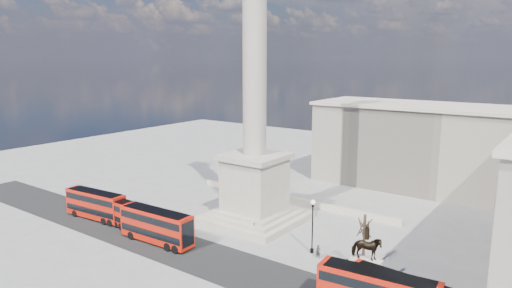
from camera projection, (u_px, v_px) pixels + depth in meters
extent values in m
plane|color=gray|center=(235.00, 230.00, 68.64)|extent=(180.00, 180.00, 0.00)
cube|color=#242424|center=(216.00, 262.00, 57.81)|extent=(120.00, 9.00, 0.01)
cube|color=#B7AB99|center=(255.00, 217.00, 72.51)|extent=(14.00, 14.00, 1.00)
cube|color=#B7AB99|center=(255.00, 213.00, 72.37)|extent=(12.00, 12.00, 0.50)
cube|color=#B7AB99|center=(255.00, 210.00, 72.28)|extent=(10.00, 10.00, 0.50)
cube|color=#B7AB99|center=(255.00, 184.00, 71.49)|extent=(8.00, 8.00, 8.00)
cube|color=#B7AB99|center=(255.00, 157.00, 70.68)|extent=(9.00, 9.00, 0.80)
cylinder|color=#A69A89|center=(255.00, 42.00, 67.45)|extent=(3.60, 3.60, 34.00)
cube|color=beige|center=(291.00, 200.00, 81.23)|extent=(40.00, 0.60, 1.10)
cube|color=beige|center=(447.00, 151.00, 87.30)|extent=(50.00, 16.00, 16.00)
cube|color=beige|center=(450.00, 107.00, 85.76)|extent=(51.00, 17.00, 0.60)
cube|color=#BA1809|center=(96.00, 204.00, 72.82)|extent=(11.48, 3.50, 4.16)
cube|color=black|center=(96.00, 209.00, 72.96)|extent=(11.04, 3.52, 0.93)
cube|color=black|center=(95.00, 198.00, 72.62)|extent=(11.04, 3.52, 0.93)
cube|color=black|center=(95.00, 192.00, 72.43)|extent=(10.33, 3.15, 0.06)
cylinder|color=black|center=(81.00, 211.00, 75.08)|extent=(1.35, 2.77, 1.13)
cylinder|color=black|center=(110.00, 219.00, 71.55)|extent=(1.35, 2.77, 1.13)
cylinder|color=black|center=(116.00, 221.00, 70.85)|extent=(1.35, 2.77, 1.13)
cube|color=#BA1809|center=(156.00, 225.00, 63.33)|extent=(11.86, 3.12, 4.33)
cube|color=black|center=(157.00, 231.00, 63.47)|extent=(11.40, 3.16, 0.96)
cube|color=black|center=(156.00, 218.00, 63.12)|extent=(11.40, 3.16, 0.96)
cube|color=black|center=(156.00, 210.00, 62.92)|extent=(10.68, 2.81, 0.06)
cylinder|color=black|center=(138.00, 233.00, 65.83)|extent=(1.28, 2.84, 1.18)
cylinder|color=black|center=(174.00, 244.00, 61.88)|extent=(1.28, 2.84, 1.18)
cylinder|color=black|center=(182.00, 246.00, 61.10)|extent=(1.28, 2.84, 1.18)
cube|color=black|center=(378.00, 283.00, 44.70)|extent=(11.59, 3.79, 0.97)
cube|color=black|center=(379.00, 273.00, 44.51)|extent=(10.85, 3.40, 0.06)
cube|color=black|center=(404.00, 288.00, 44.01)|extent=(10.98, 3.51, 0.92)
cube|color=black|center=(405.00, 279.00, 43.83)|extent=(10.28, 3.14, 0.06)
cube|color=#BA1809|center=(111.00, 209.00, 71.48)|extent=(10.11, 2.71, 3.69)
cube|color=black|center=(111.00, 213.00, 71.60)|extent=(9.72, 2.75, 0.82)
cube|color=black|center=(110.00, 203.00, 71.30)|extent=(9.72, 2.75, 0.82)
cube|color=black|center=(110.00, 197.00, 71.13)|extent=(9.10, 2.44, 0.05)
cylinder|color=black|center=(99.00, 214.00, 73.82)|extent=(1.11, 2.44, 1.00)
cylinder|color=black|center=(122.00, 223.00, 70.06)|extent=(1.11, 2.44, 1.00)
cylinder|color=black|center=(127.00, 225.00, 69.33)|extent=(1.11, 2.44, 1.00)
cylinder|color=black|center=(312.00, 251.00, 60.44)|extent=(0.49, 0.49, 0.56)
cylinder|color=black|center=(312.00, 229.00, 59.87)|extent=(0.18, 0.18, 6.70)
cylinder|color=black|center=(313.00, 205.00, 59.27)|extent=(0.34, 0.34, 0.34)
sphere|color=silver|center=(313.00, 202.00, 59.20)|extent=(0.63, 0.63, 0.63)
cube|color=beige|center=(365.00, 279.00, 48.79)|extent=(3.14, 2.16, 4.32)
imported|color=black|center=(366.00, 248.00, 48.14)|extent=(3.44, 2.39, 2.65)
cylinder|color=black|center=(367.00, 234.00, 47.84)|extent=(0.49, 0.49, 1.18)
sphere|color=black|center=(368.00, 227.00, 47.70)|extent=(0.35, 0.35, 0.35)
cylinder|color=#332319|center=(364.00, 244.00, 54.34)|extent=(0.34, 0.34, 7.27)
imported|color=black|center=(318.00, 252.00, 58.74)|extent=(0.70, 0.52, 1.75)
imported|color=black|center=(347.00, 266.00, 54.79)|extent=(1.06, 0.99, 1.75)
imported|color=black|center=(254.00, 229.00, 66.40)|extent=(1.13, 1.11, 1.91)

